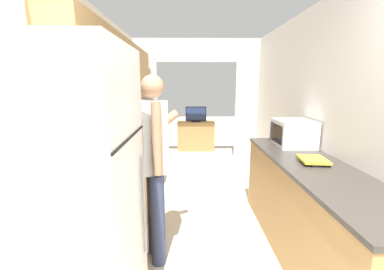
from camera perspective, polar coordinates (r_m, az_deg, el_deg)
wall_left at (r=3.09m, az=-20.50°, el=8.23°), size 0.38×6.92×2.50m
wall_right at (r=2.87m, az=29.87°, el=2.37°), size 0.06×6.92×2.50m
wall_far_with_doorway at (r=5.33m, az=1.01°, el=9.35°), size 2.91×0.06×2.50m
counter_left at (r=3.63m, az=-13.37°, el=-7.70°), size 0.62×3.33×0.91m
counter_right at (r=2.71m, az=24.93°, el=-15.28°), size 0.62×2.32×0.91m
refrigerator at (r=1.75m, az=-25.32°, el=-13.54°), size 0.78×0.78×1.84m
range_oven at (r=4.24m, az=-11.38°, el=-4.75°), size 0.66×0.78×1.05m
person at (r=2.31m, az=-8.33°, el=-6.61°), size 0.54×0.45×1.70m
microwave at (r=3.18m, az=21.57°, el=0.42°), size 0.40×0.45×0.30m
book_stack at (r=2.59m, az=25.46°, el=-5.14°), size 0.26×0.30×0.04m
tv_cabinet at (r=6.36m, az=0.85°, el=-0.14°), size 0.89×0.42×0.71m
television at (r=6.23m, az=0.87°, el=4.63°), size 0.50×0.16×0.37m
knife at (r=4.82m, az=-11.16°, el=2.76°), size 0.15×0.27×0.02m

